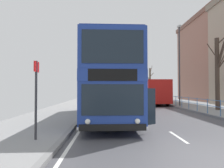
% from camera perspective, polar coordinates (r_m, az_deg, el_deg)
% --- Properties ---
extents(ground, '(15.80, 140.00, 0.20)m').
position_cam_1_polar(ground, '(5.94, 19.76, -19.01)').
color(ground, '#49494E').
extents(double_decker_bus_main, '(3.46, 10.41, 4.30)m').
position_cam_1_polar(double_decker_bus_main, '(12.58, -0.98, 0.39)').
color(double_decker_bus_main, navy).
rests_on(double_decker_bus_main, ground).
extents(background_bus_far_lane, '(2.85, 9.41, 2.90)m').
position_cam_1_polar(background_bus_far_lane, '(26.40, 10.94, -2.03)').
color(background_bus_far_lane, red).
rests_on(background_bus_far_lane, ground).
extents(pedestrian_railing_far_kerb, '(0.05, 23.30, 1.02)m').
position_cam_1_polar(pedestrian_railing_far_kerb, '(19.20, 20.56, -4.47)').
color(pedestrian_railing_far_kerb, '#386BA8').
rests_on(pedestrian_railing_far_kerb, ground).
extents(bus_stop_sign_near, '(0.08, 0.44, 2.66)m').
position_cam_1_polar(bus_stop_sign_near, '(7.42, -20.36, -1.83)').
color(bus_stop_sign_near, '#2D2D33').
rests_on(bus_stop_sign_near, ground).
extents(street_lamp_far_side, '(0.28, 0.60, 8.43)m').
position_cam_1_polar(street_lamp_far_side, '(22.76, 18.22, 6.48)').
color(street_lamp_far_side, '#38383D').
rests_on(street_lamp_far_side, ground).
extents(bare_tree_far_00, '(1.80, 2.20, 6.39)m').
position_cam_1_polar(bare_tree_far_00, '(42.37, 10.52, 0.44)').
color(bare_tree_far_00, brown).
rests_on(bare_tree_far_00, ground).
extents(bare_tree_far_01, '(1.89, 1.84, 6.46)m').
position_cam_1_polar(bare_tree_far_01, '(19.24, 27.33, 3.24)').
color(bare_tree_far_01, '#423328').
rests_on(bare_tree_far_01, ground).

